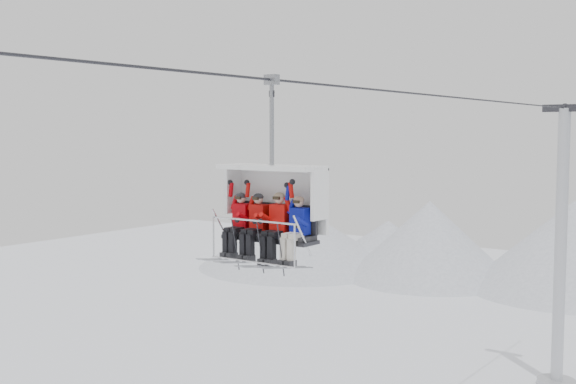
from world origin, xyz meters
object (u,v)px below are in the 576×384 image
Objects in this scene: lift_tower_right at (560,267)px; skier_far_right at (297,228)px; chairlift_carrier at (275,201)px; skier_center_right at (277,224)px; skier_center_left at (256,223)px; skier_far_left at (239,222)px.

skier_far_right is at bearing -88.01° from lift_tower_right.
skier_far_right is at bearing -21.52° from chairlift_carrier.
skier_center_right is at bearing -47.85° from chairlift_carrier.
chairlift_carrier is at bearing 132.15° from skier_center_right.
skier_center_right is (0.28, -0.30, -0.47)m from chairlift_carrier.
lift_tower_right is 7.99× the size of skier_center_right.
lift_tower_right reaches higher than skier_center_left.
skier_center_right is at bearing 0.46° from skier_far_left.
skier_far_left is at bearing -179.54° from skier_center_right.
chairlift_carrier reaches higher than skier_center_left.
lift_tower_right is at bearing 90.00° from chairlift_carrier.
chairlift_carrier is at bearing -90.00° from lift_tower_right.
chairlift_carrier is 0.65m from skier_center_left.
skier_far_right is (0.79, -0.31, -0.49)m from chairlift_carrier.
lift_tower_right reaches higher than skier_far_right.
skier_center_right is (0.28, -22.77, 4.43)m from lift_tower_right.
skier_center_left is 1.00× the size of skier_center_right.
skier_center_left reaches higher than skier_far_right.
lift_tower_right is at bearing 91.99° from skier_far_right.
lift_tower_right is 23.00m from chairlift_carrier.
skier_center_left is (-0.30, -0.31, -0.49)m from chairlift_carrier.
skier_far_left is 1.58m from skier_far_right.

